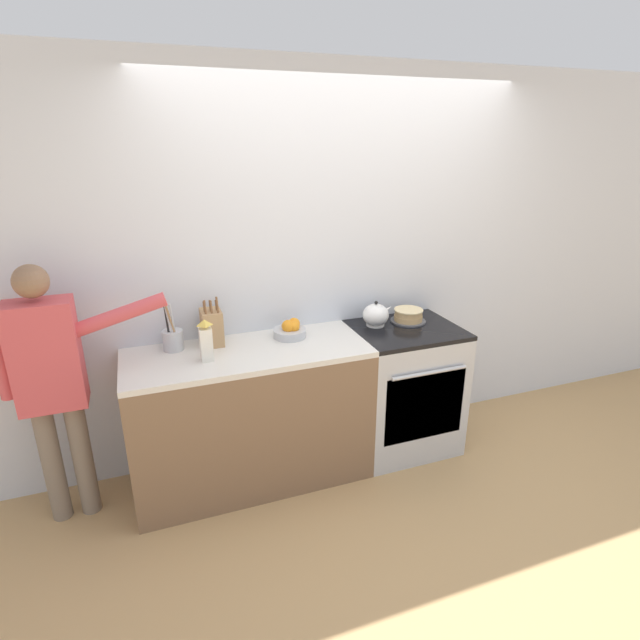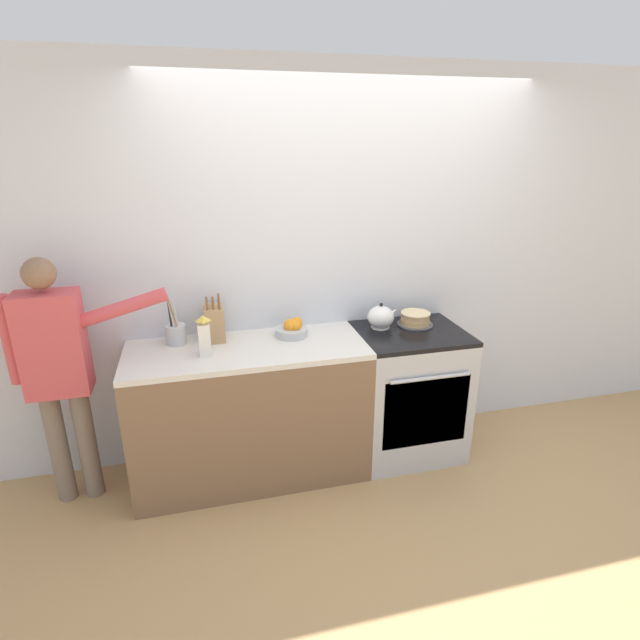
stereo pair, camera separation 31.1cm
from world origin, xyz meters
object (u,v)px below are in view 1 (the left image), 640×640
object	(u,v)px
layer_cake	(408,316)
knife_block	(212,327)
tea_kettle	(376,315)
person_baker	(52,376)
stove_range	(403,388)
fruit_bowl	(290,330)
milk_carton	(206,341)
utensil_crock	(173,339)

from	to	relation	value
layer_cake	knife_block	bearing A→B (deg)	177.06
tea_kettle	person_baker	bearing A→B (deg)	-177.25
knife_block	stove_range	bearing A→B (deg)	-8.04
tea_kettle	fruit_bowl	xyz separation A→B (m)	(-0.62, 0.01, -0.03)
stove_range	layer_cake	world-z (taller)	layer_cake
tea_kettle	milk_carton	bearing A→B (deg)	-171.40
tea_kettle	fruit_bowl	distance (m)	0.62
person_baker	fruit_bowl	bearing A→B (deg)	6.98
knife_block	utensil_crock	bearing A→B (deg)	-178.07
stove_range	tea_kettle	world-z (taller)	tea_kettle
stove_range	knife_block	bearing A→B (deg)	171.96
fruit_bowl	utensil_crock	bearing A→B (deg)	176.54
layer_cake	knife_block	xyz separation A→B (m)	(-1.36, 0.07, 0.07)
stove_range	person_baker	world-z (taller)	person_baker
utensil_crock	fruit_bowl	distance (m)	0.73
layer_cake	milk_carton	distance (m)	1.44
fruit_bowl	person_baker	world-z (taller)	person_baker
stove_range	milk_carton	size ratio (longest dim) A/B	3.62
stove_range	layer_cake	bearing A→B (deg)	56.57
tea_kettle	knife_block	distance (m)	1.11
layer_cake	milk_carton	world-z (taller)	milk_carton
tea_kettle	knife_block	xyz separation A→B (m)	(-1.11, 0.06, 0.04)
milk_carton	knife_block	bearing A→B (deg)	73.45
knife_block	fruit_bowl	distance (m)	0.50
stove_range	fruit_bowl	world-z (taller)	fruit_bowl
person_baker	knife_block	bearing A→B (deg)	12.53
layer_cake	person_baker	world-z (taller)	person_baker
tea_kettle	utensil_crock	xyz separation A→B (m)	(-1.35, 0.05, -0.00)
layer_cake	utensil_crock	size ratio (longest dim) A/B	0.75
layer_cake	person_baker	distance (m)	2.25
stove_range	knife_block	xyz separation A→B (m)	(-1.28, 0.18, 0.57)
layer_cake	milk_carton	size ratio (longest dim) A/B	0.98
tea_kettle	milk_carton	size ratio (longest dim) A/B	0.87
person_baker	milk_carton	bearing A→B (deg)	-2.86
tea_kettle	person_baker	xyz separation A→B (m)	(-2.00, -0.10, -0.08)
utensil_crock	person_baker	bearing A→B (deg)	-167.49
layer_cake	utensil_crock	bearing A→B (deg)	177.79
tea_kettle	person_baker	size ratio (longest dim) A/B	0.14
knife_block	person_baker	xyz separation A→B (m)	(-0.90, -0.15, -0.11)
utensil_crock	person_baker	world-z (taller)	person_baker
knife_block	fruit_bowl	bearing A→B (deg)	-6.08
utensil_crock	fruit_bowl	bearing A→B (deg)	-3.46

